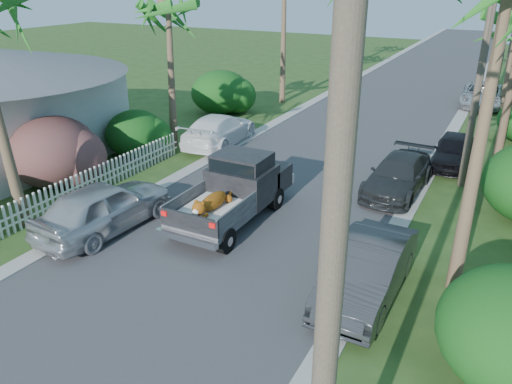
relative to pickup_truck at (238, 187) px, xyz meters
The scene contains 19 objects.
ground 6.95m from the pickup_truck, 85.63° to the right, with size 120.00×120.00×0.00m, color #28471A.
road 18.18m from the pickup_truck, 88.35° to the left, with size 8.00×100.00×0.02m, color #38383A.
curb_left 18.56m from the pickup_truck, 101.76° to the left, with size 0.60×100.00×0.06m, color #A5A39E.
curb_right 18.80m from the pickup_truck, 75.11° to the left, with size 0.60×100.00×0.06m, color #A5A39E.
pickup_truck is the anchor object (origin of this frame).
parked_car_rn 5.51m from the pickup_truck, 25.93° to the right, with size 1.50×4.29×1.41m, color #2B2D30.
parked_car_rm 6.04m from the pickup_truck, 46.82° to the left, with size 1.78×4.38×1.27m, color #272A2B.
parked_car_rf 9.85m from the pickup_truck, 55.86° to the left, with size 1.54×3.84×1.31m, color black.
parked_car_rd 20.55m from the pickup_truck, 74.40° to the left, with size 2.25×4.88×1.36m, color #B0B3B8.
parked_car_ln 4.16m from the pickup_truck, 138.44° to the right, with size 1.84×4.58×1.56m, color #B7BABE.
parked_car_lf 7.60m from the pickup_truck, 126.15° to the left, with size 1.98×4.86×1.41m, color white.
palm_l_b 9.61m from the pickup_truck, 140.65° to the left, with size 4.40×4.40×7.40m.
shrub_l_b 7.33m from the pickup_truck, behind, with size 3.00×3.30×2.60m, color #9E164D.
shrub_l_c 7.56m from the pickup_truck, 155.41° to the left, with size 2.40×2.64×2.00m, color #144715.
shrub_l_d 13.42m from the pickup_truck, 123.85° to the left, with size 3.20×3.52×2.40m, color #144715.
picket_fence 5.66m from the pickup_truck, 166.12° to the right, with size 0.10×11.00×1.00m, color white.
utility_pole_a 11.35m from the pickup_truck, 55.33° to the right, with size 1.60×0.26×9.00m.
utility_pole_b 9.39m from the pickup_truck, 45.11° to the left, with size 1.60×0.26×9.00m.
utility_pole_c 22.31m from the pickup_truck, 73.85° to the left, with size 1.60×0.26×9.00m.
Camera 1 is at (6.83, -5.88, 7.24)m, focal length 35.00 mm.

